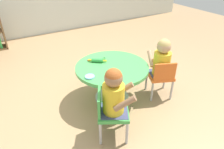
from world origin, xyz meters
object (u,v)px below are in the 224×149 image
craft_table (112,74)px  child_chair_right (161,76)px  child_chair_left (110,112)px  seated_child_right (162,59)px  craft_scissors (112,72)px  rolling_pin (97,60)px  seated_child_left (114,93)px

craft_table → child_chair_right: size_ratio=1.66×
craft_table → child_chair_right: child_chair_right is taller
craft_table → child_chair_left: bearing=-122.5°
child_chair_right → seated_child_right: (0.02, 0.04, 0.23)m
child_chair_left → craft_scissors: bearing=56.2°
seated_child_right → child_chair_left: bearing=-162.3°
seated_child_right → craft_scissors: 0.66m
seated_child_right → craft_scissors: size_ratio=3.65×
craft_table → child_chair_right: (0.56, -0.27, -0.06)m
rolling_pin → craft_scissors: rolling_pin is taller
child_chair_right → craft_scissors: (-0.63, 0.14, 0.18)m
craft_table → seated_child_left: (-0.30, -0.55, 0.17)m
rolling_pin → child_chair_left: bearing=-108.1°
child_chair_left → rolling_pin: child_chair_left is taller
seated_child_right → rolling_pin: seated_child_right is taller
craft_table → child_chair_left: 0.63m
seated_child_left → craft_scissors: bearing=61.0°
child_chair_left → child_chair_right: size_ratio=1.00×
seated_child_left → rolling_pin: 0.75m
craft_table → craft_scissors: 0.19m
craft_table → seated_child_right: size_ratio=1.74×
seated_child_right → rolling_pin: bearing=148.8°
seated_child_left → rolling_pin: seated_child_left is taller
craft_table → seated_child_left: bearing=-118.9°
child_chair_left → craft_scissors: child_chair_left is taller
seated_child_right → craft_table: bearing=157.9°
child_chair_left → seated_child_right: seated_child_right is taller
child_chair_left → rolling_pin: 0.77m
craft_table → child_chair_left: (-0.34, -0.53, -0.06)m
child_chair_right → child_chair_left: bearing=-164.2°
child_chair_left → child_chair_right: (0.90, 0.26, 0.00)m
seated_child_left → child_chair_right: (0.87, 0.27, -0.23)m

